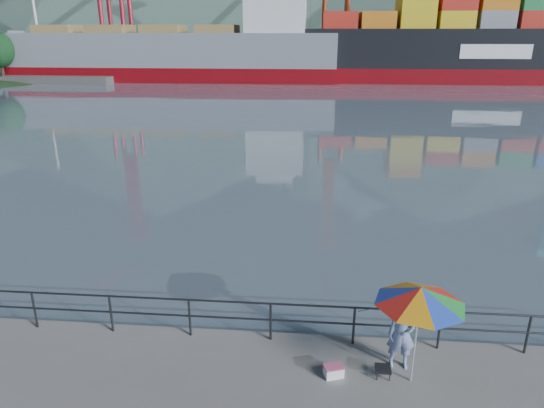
{
  "coord_description": "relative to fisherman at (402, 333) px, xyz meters",
  "views": [
    {
      "loc": [
        1.93,
        -8.36,
        7.13
      ],
      "look_at": [
        0.65,
        6.0,
        2.0
      ],
      "focal_mm": 32.0,
      "sensor_mm": 36.0,
      "label": 1
    }
  ],
  "objects": [
    {
      "name": "container_stacks",
      "position": [
        29.31,
        92.29,
        1.64
      ],
      "size": [
        58.0,
        5.4,
        7.8
      ],
      "color": "#194CA5",
      "rests_on": "ground"
    },
    {
      "name": "container_ship",
      "position": [
        25.14,
        70.49,
        5.02
      ],
      "size": [
        55.6,
        9.27,
        18.1
      ],
      "color": "#6B060B",
      "rests_on": "ground"
    },
    {
      "name": "cooler_bag",
      "position": [
        -1.48,
        -0.48,
        -0.74
      ],
      "size": [
        0.47,
        0.38,
        0.23
      ],
      "primitive_type": "cube",
      "rotation": [
        0.0,
        0.0,
        0.32
      ],
      "color": "white",
      "rests_on": "ground"
    },
    {
      "name": "folding_stool",
      "position": [
        -0.41,
        -0.4,
        -0.74
      ],
      "size": [
        0.35,
        0.35,
        0.22
      ],
      "color": "black",
      "rests_on": "ground"
    },
    {
      "name": "far_dock",
      "position": [
        6.02,
        92.04,
        -0.85
      ],
      "size": [
        200.0,
        40.0,
        0.4
      ],
      "primitive_type": "cube",
      "color": "#514F4C",
      "rests_on": "ground"
    },
    {
      "name": "beach_umbrella",
      "position": [
        0.19,
        -0.49,
        1.24
      ],
      "size": [
        2.08,
        2.08,
        2.29
      ],
      "color": "white",
      "rests_on": "ground"
    },
    {
      "name": "fishing_rod",
      "position": [
        -0.47,
        0.93,
        -0.85
      ],
      "size": [
        0.68,
        1.56,
        1.19
      ],
      "primitive_type": "cylinder",
      "rotation": [
        0.96,
        0.0,
        0.4
      ],
      "color": "black",
      "rests_on": "ground"
    },
    {
      "name": "fisherman",
      "position": [
        0.0,
        0.0,
        0.0
      ],
      "size": [
        0.63,
        0.42,
        1.71
      ],
      "primitive_type": "imported",
      "rotation": [
        0.0,
        0.0,
        -0.02
      ],
      "color": "navy",
      "rests_on": "ground"
    },
    {
      "name": "guardrail",
      "position": [
        -3.98,
        0.74,
        -0.33
      ],
      "size": [
        22.0,
        0.06,
        1.03
      ],
      "color": "#2D3033",
      "rests_on": "ground"
    },
    {
      "name": "harbor_water",
      "position": [
        -3.98,
        129.04,
        -0.85
      ],
      "size": [
        500.0,
        280.0,
        0.0
      ],
      "primitive_type": "cube",
      "color": "slate",
      "rests_on": "ground"
    },
    {
      "name": "bulk_carrier",
      "position": [
        -22.91,
        68.96,
        3.27
      ],
      "size": [
        51.55,
        8.92,
        14.5
      ],
      "color": "#6B060B",
      "rests_on": "ground"
    }
  ]
}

